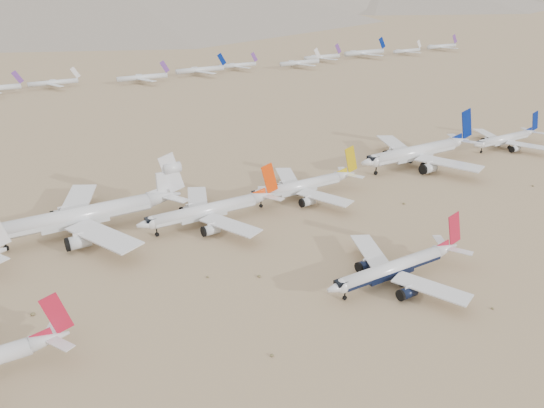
{
  "coord_description": "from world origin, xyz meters",
  "views": [
    {
      "loc": [
        -90.79,
        -92.44,
        74.25
      ],
      "look_at": [
        -10.23,
        41.2,
        7.0
      ],
      "focal_mm": 35.0,
      "sensor_mm": 36.0,
      "label": 1
    }
  ],
  "objects": [
    {
      "name": "row2_navy_widebody",
      "position": [
        73.23,
        59.06,
        5.92
      ],
      "size": [
        59.58,
        58.26,
        21.2
      ],
      "color": "silver",
      "rests_on": "ground"
    },
    {
      "name": "ground",
      "position": [
        0.0,
        0.0,
        0.0
      ],
      "size": [
        7000.0,
        7000.0,
        0.0
      ],
      "primitive_type": "plane",
      "color": "#927955",
      "rests_on": "ground"
    },
    {
      "name": "row2_gold_tail",
      "position": [
        11.26,
        54.58,
        4.53
      ],
      "size": [
        45.53,
        44.53,
        16.21
      ],
      "color": "silver",
      "rests_on": "ground"
    },
    {
      "name": "row2_orange_tail",
      "position": [
        -26.9,
        51.8,
        4.73
      ],
      "size": [
        47.25,
        46.22,
        16.85
      ],
      "color": "silver",
      "rests_on": "ground"
    },
    {
      "name": "distant_storage_row",
      "position": [
        74.25,
        314.69,
        4.43
      ],
      "size": [
        676.31,
        64.04,
        16.27
      ],
      "color": "silver",
      "rests_on": "ground"
    },
    {
      "name": "row2_blue_far",
      "position": [
        127.13,
        56.23,
        4.21
      ],
      "size": [
        42.5,
        41.55,
        15.1
      ],
      "color": "silver",
      "rests_on": "ground"
    },
    {
      "name": "desert_scrub",
      "position": [
        4.44,
        -27.35,
        0.29
      ],
      "size": [
        275.95,
        121.67,
        0.63
      ],
      "color": "brown",
      "rests_on": "ground"
    },
    {
      "name": "row2_white_trijet",
      "position": [
        -61.92,
        65.74,
        6.23
      ],
      "size": [
        60.72,
        59.35,
        21.52
      ],
      "color": "silver",
      "rests_on": "ground"
    },
    {
      "name": "main_airliner",
      "position": [
        -0.28,
        -5.99,
        4.23
      ],
      "size": [
        43.55,
        42.54,
        15.37
      ],
      "color": "silver",
      "rests_on": "ground"
    }
  ]
}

